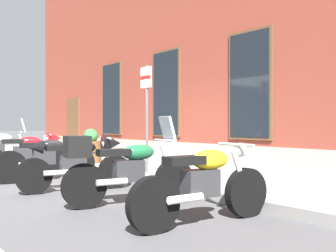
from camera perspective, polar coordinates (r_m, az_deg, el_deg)
The scene contains 10 objects.
ground_plane at distance 8.32m, azimuth -8.66°, elevation -8.00°, with size 140.00×140.00×0.00m, color #424244.
sidewalk at distance 9.10m, azimuth -0.99°, elevation -6.81°, with size 27.17×2.81×0.16m, color slate.
brick_pub_facade at distance 12.60m, azimuth 14.91°, elevation 15.60°, with size 21.17×5.79×9.10m.
motorcycle_red_sport at distance 9.90m, azimuth -20.02°, elevation -3.44°, with size 0.76×2.08×1.03m.
motorcycle_black_naked at distance 8.49m, azimuth -17.53°, elevation -4.60°, with size 0.62×2.11×0.94m.
motorcycle_black_sport at distance 7.07m, azimuth -12.88°, elevation -4.90°, with size 0.73×2.03×1.02m.
motorcycle_green_touring at distance 5.72m, azimuth -6.47°, elevation -6.18°, with size 0.80×2.05×1.32m.
motorcycle_yellow_naked at distance 4.61m, azimuth 5.51°, elevation -8.62°, with size 0.62×2.01×0.95m.
parking_sign at distance 8.28m, azimuth -3.20°, elevation 3.40°, with size 0.36×0.07×2.30m.
barrel_planter at distance 10.65m, azimuth -11.45°, elevation -3.27°, with size 0.62×0.62×0.92m.
Camera 1 is at (7.08, -4.22, 1.18)m, focal length 40.96 mm.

